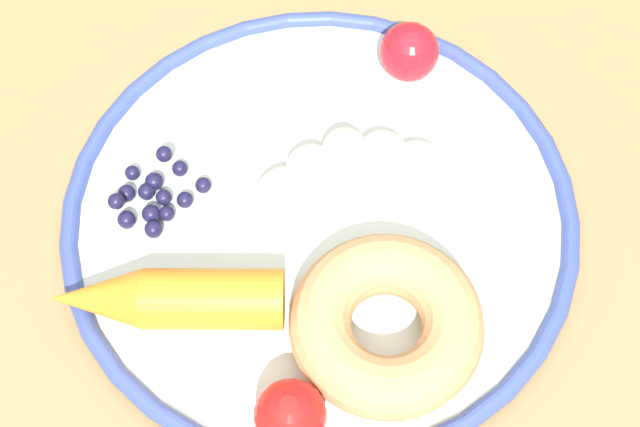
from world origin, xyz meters
The scene contains 8 objects.
dining_table centered at (0.00, 0.00, 0.67)m, with size 0.99×0.83×0.77m.
plate centered at (-0.01, 0.04, 0.78)m, with size 0.33×0.33×0.02m.
banana centered at (-0.05, 0.06, 0.79)m, with size 0.05×0.13×0.03m.
carrot_orange centered at (0.04, -0.06, 0.80)m, with size 0.06×0.14×0.04m.
donut centered at (0.07, 0.06, 0.80)m, with size 0.11×0.11×0.04m, color tan.
blueberry_pile centered at (-0.04, -0.07, 0.79)m, with size 0.06×0.07×0.02m.
tomato_near centered at (0.12, 0.00, 0.80)m, with size 0.04×0.04×0.04m, color red.
tomato_mid centered at (-0.12, 0.11, 0.80)m, with size 0.04×0.04×0.04m, color red.
Camera 1 is at (0.27, -0.01, 1.31)m, focal length 52.76 mm.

